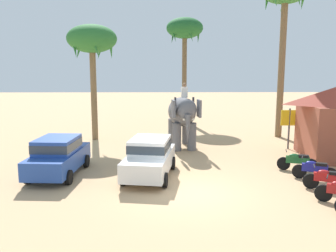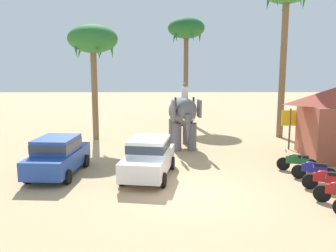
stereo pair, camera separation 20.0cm
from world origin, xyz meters
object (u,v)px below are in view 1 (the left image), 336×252
palm_tree_near_hut (185,32)px  elephant_with_mahout (182,115)px  car_parked_far_side (58,155)px  palm_tree_left_of_road (92,42)px  motorcycle_mid_row (328,179)px  signboard_yellow (289,121)px  motorcycle_far_in_row (297,161)px  car_sedan_foreground (150,156)px  motorcycle_fourth_in_row (315,169)px

palm_tree_near_hut → elephant_with_mahout: bearing=-94.2°
car_parked_far_side → palm_tree_left_of_road: (0.07, 8.03, 5.46)m
motorcycle_mid_row → signboard_yellow: (1.05, 7.13, 1.22)m
motorcycle_far_in_row → palm_tree_near_hut: 17.91m
elephant_with_mahout → palm_tree_near_hut: size_ratio=0.43×
car_parked_far_side → signboard_yellow: bearing=22.5°
motorcycle_mid_row → motorcycle_far_in_row: 2.65m
car_sedan_foreground → palm_tree_near_hut: bearing=81.3°
car_sedan_foreground → elephant_with_mahout: size_ratio=1.09×
car_sedan_foreground → motorcycle_far_in_row: size_ratio=2.45×
elephant_with_mahout → motorcycle_fourth_in_row: (5.22, -6.21, -1.53)m
motorcycle_fourth_in_row → palm_tree_left_of_road: size_ratio=0.23×
elephant_with_mahout → motorcycle_mid_row: elephant_with_mahout is taller
palm_tree_left_of_road → motorcycle_mid_row: bearing=-43.2°
car_sedan_foreground → car_parked_far_side: (-4.02, 0.29, 0.00)m
palm_tree_near_hut → motorcycle_far_in_row: bearing=-75.0°
elephant_with_mahout → car_sedan_foreground: bearing=-107.1°
palm_tree_left_of_road → motorcycle_fourth_in_row: bearing=-39.2°
car_sedan_foreground → motorcycle_far_in_row: 6.81m
car_parked_far_side → palm_tree_near_hut: size_ratio=0.46×
palm_tree_left_of_road → car_parked_far_side: bearing=-90.5°
car_sedan_foreground → motorcycle_far_in_row: (6.75, 0.78, -0.46)m
motorcycle_fourth_in_row → palm_tree_near_hut: size_ratio=0.18×
elephant_with_mahout → signboard_yellow: 6.24m
motorcycle_fourth_in_row → palm_tree_left_of_road: (-10.92, 8.90, 5.93)m
motorcycle_mid_row → motorcycle_fourth_in_row: same height
motorcycle_mid_row → motorcycle_fourth_in_row: bearing=87.5°
car_sedan_foreground → palm_tree_near_hut: size_ratio=0.47×
car_parked_far_side → motorcycle_mid_row: size_ratio=2.44×
car_parked_far_side → signboard_yellow: 12.99m
elephant_with_mahout → motorcycle_far_in_row: size_ratio=2.25×
car_sedan_foreground → palm_tree_left_of_road: 10.71m
elephant_with_mahout → palm_tree_near_hut: bearing=85.8°
car_sedan_foreground → elephant_with_mahout: (1.74, 5.64, 1.06)m
motorcycle_fourth_in_row → motorcycle_far_in_row: 1.36m
elephant_with_mahout → motorcycle_mid_row: bearing=-55.5°
motorcycle_fourth_in_row → palm_tree_near_hut: 19.15m
motorcycle_far_in_row → palm_tree_left_of_road: palm_tree_left_of_road is taller
car_parked_far_side → palm_tree_left_of_road: 9.71m
palm_tree_near_hut → signboard_yellow: size_ratio=3.80×
car_sedan_foreground → signboard_yellow: 9.57m
motorcycle_far_in_row → palm_tree_left_of_road: bearing=144.8°
motorcycle_fourth_in_row → palm_tree_near_hut: (-4.43, 17.08, 7.44)m
motorcycle_fourth_in_row → signboard_yellow: signboard_yellow is taller
car_sedan_foreground → motorcycle_mid_row: (6.91, -1.87, -0.46)m
palm_tree_near_hut → motorcycle_mid_row: bearing=-76.6°
signboard_yellow → car_parked_far_side: bearing=-157.5°
car_sedan_foreground → car_parked_far_side: bearing=175.9°
elephant_with_mahout → motorcycle_fourth_in_row: 8.26m
car_parked_far_side → palm_tree_left_of_road: size_ratio=0.56×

